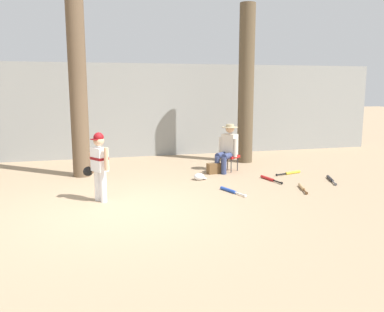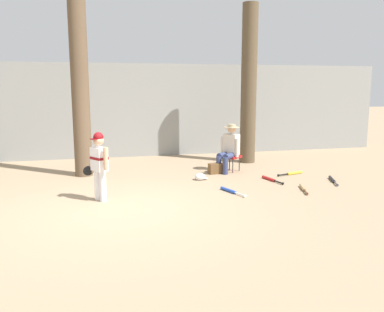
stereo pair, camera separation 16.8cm
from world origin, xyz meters
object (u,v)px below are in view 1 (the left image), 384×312
at_px(folding_stool, 229,157).
at_px(bat_blue_youth, 230,191).
at_px(tree_near_player, 78,87).
at_px(batting_helmet_white, 199,177).
at_px(young_ballplayer, 99,162).
at_px(seated_spectator, 227,147).
at_px(bat_black_composite, 331,179).
at_px(handbag_beside_stool, 214,168).
at_px(bat_yellow_trainer, 291,173).
at_px(bat_red_barrel, 269,179).
at_px(bat_wood_tan, 302,188).
at_px(tree_behind_spectator, 246,96).

distance_m(folding_stool, bat_blue_youth, 2.13).
distance_m(tree_near_player, folding_stool, 4.05).
xyz_separation_m(tree_near_player, batting_helmet_white, (2.62, -1.13, -2.04)).
bearing_deg(young_ballplayer, seated_spectator, 30.44).
height_order(tree_near_player, bat_blue_youth, tree_near_player).
bearing_deg(seated_spectator, bat_black_composite, -38.15).
height_order(tree_near_player, handbag_beside_stool, tree_near_player).
bearing_deg(bat_yellow_trainer, seated_spectator, 154.43).
relative_size(folding_stool, bat_red_barrel, 0.74).
bearing_deg(bat_blue_youth, seated_spectator, 71.88).
relative_size(bat_red_barrel, batting_helmet_white, 2.57).
height_order(bat_yellow_trainer, bat_red_barrel, same).
distance_m(handbag_beside_stool, bat_wood_tan, 2.35).
bearing_deg(folding_stool, bat_black_composite, -40.36).
bearing_deg(tree_behind_spectator, handbag_beside_stool, -136.09).
height_order(seated_spectator, bat_blue_youth, seated_spectator).
xyz_separation_m(bat_yellow_trainer, bat_red_barrel, (-0.82, -0.46, 0.00)).
distance_m(bat_red_barrel, batting_helmet_white, 1.61).
bearing_deg(bat_black_composite, handbag_beside_stool, 149.15).
distance_m(tree_near_player, young_ballplayer, 2.72).
bearing_deg(tree_behind_spectator, bat_wood_tan, -90.25).
bearing_deg(tree_near_player, bat_blue_youth, -38.77).
bearing_deg(tree_behind_spectator, batting_helmet_white, -135.43).
bearing_deg(bat_wood_tan, tree_behind_spectator, 89.75).
relative_size(folding_stool, seated_spectator, 0.47).
height_order(folding_stool, handbag_beside_stool, folding_stool).
bearing_deg(bat_blue_youth, young_ballplayer, 179.43).
bearing_deg(seated_spectator, tree_near_player, 173.07).
height_order(young_ballplayer, handbag_beside_stool, young_ballplayer).
xyz_separation_m(bat_black_composite, batting_helmet_white, (-2.90, 0.85, 0.04)).
height_order(handbag_beside_stool, bat_red_barrel, handbag_beside_stool).
bearing_deg(tree_near_player, handbag_beside_stool, -10.15).
xyz_separation_m(bat_yellow_trainer, bat_blue_youth, (-2.05, -1.24, 0.00)).
relative_size(tree_near_player, folding_stool, 8.83).
bearing_deg(bat_red_barrel, handbag_beside_stool, 134.80).
height_order(handbag_beside_stool, bat_wood_tan, handbag_beside_stool).
relative_size(folding_stool, bat_blue_youth, 0.75).
distance_m(bat_black_composite, bat_wood_tan, 1.17).
xyz_separation_m(bat_wood_tan, batting_helmet_white, (-1.86, 1.38, 0.04)).
distance_m(tree_behind_spectator, bat_blue_youth, 3.90).
bearing_deg(handbag_beside_stool, bat_red_barrel, -45.20).
bearing_deg(young_ballplayer, handbag_beside_stool, 31.90).
relative_size(young_ballplayer, bat_black_composite, 1.67).
distance_m(folding_stool, bat_black_composite, 2.50).
bearing_deg(folding_stool, bat_red_barrel, -66.25).
bearing_deg(handbag_beside_stool, folding_stool, 22.19).
xyz_separation_m(handbag_beside_stool, bat_wood_tan, (1.32, -1.94, -0.10)).
bearing_deg(handbag_beside_stool, bat_wood_tan, -55.80).
bearing_deg(young_ballplayer, tree_behind_spectator, 36.19).
relative_size(young_ballplayer, bat_blue_youth, 1.74).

